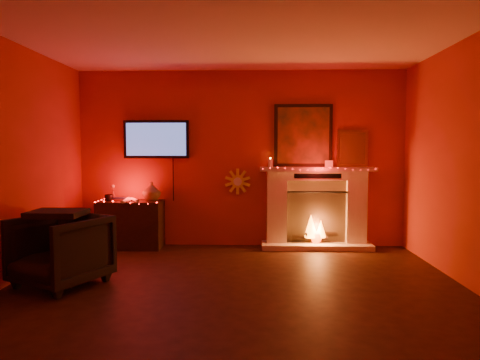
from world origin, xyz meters
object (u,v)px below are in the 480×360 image
object	(u,v)px
fireplace	(316,200)
console_table	(132,222)
tv	(157,140)
armchair	(60,250)
sunburst_clock	(238,181)

from	to	relation	value
fireplace	console_table	xyz separation A→B (m)	(-2.79, -0.13, -0.32)
tv	console_table	distance (m)	1.31
fireplace	console_table	bearing A→B (deg)	-177.36
armchair	fireplace	bearing A→B (deg)	59.41
sunburst_clock	console_table	size ratio (longest dim) A/B	0.40
sunburst_clock	console_table	world-z (taller)	sunburst_clock
fireplace	sunburst_clock	world-z (taller)	fireplace
console_table	tv	bearing A→B (deg)	28.75
console_table	fireplace	bearing A→B (deg)	2.64
armchair	tv	bearing A→B (deg)	99.85
tv	console_table	size ratio (longest dim) A/B	1.24
sunburst_clock	armchair	bearing A→B (deg)	-132.43
console_table	armchair	world-z (taller)	console_table
fireplace	console_table	world-z (taller)	fireplace
tv	sunburst_clock	distance (m)	1.41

